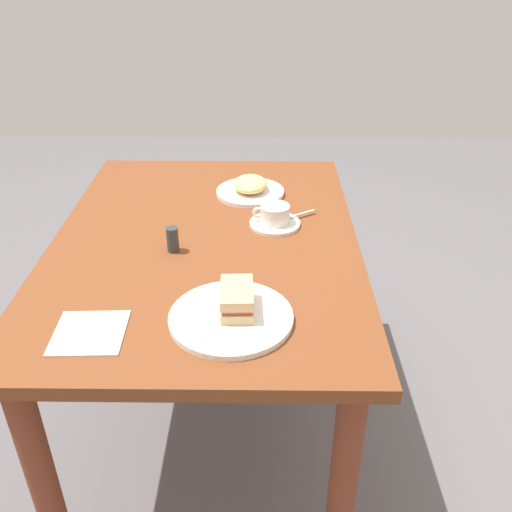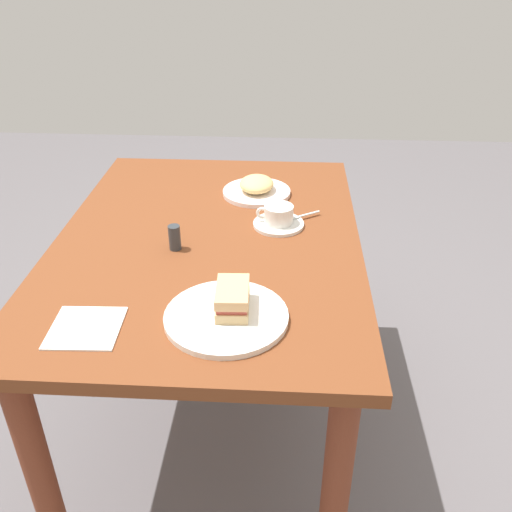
% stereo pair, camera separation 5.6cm
% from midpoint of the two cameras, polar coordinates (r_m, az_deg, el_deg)
% --- Properties ---
extents(ground_plane, '(6.00, 6.00, 0.00)m').
position_cam_midpoint_polar(ground_plane, '(2.00, -5.07, -16.52)').
color(ground_plane, '#625E61').
extents(dining_table, '(1.18, 0.85, 0.72)m').
position_cam_midpoint_polar(dining_table, '(1.61, -6.05, -1.59)').
color(dining_table, brown).
rests_on(dining_table, ground_plane).
extents(sandwich_plate, '(0.28, 0.28, 0.01)m').
position_cam_midpoint_polar(sandwich_plate, '(1.22, -3.91, -6.36)').
color(sandwich_plate, white).
rests_on(sandwich_plate, dining_table).
extents(sandwich_front, '(0.12, 0.08, 0.06)m').
position_cam_midpoint_polar(sandwich_front, '(1.22, -3.30, -4.46)').
color(sandwich_front, '#DCB77D').
rests_on(sandwich_front, sandwich_plate).
extents(coffee_saucer, '(0.15, 0.15, 0.01)m').
position_cam_midpoint_polar(coffee_saucer, '(1.61, 0.96, 3.34)').
color(coffee_saucer, white).
rests_on(coffee_saucer, dining_table).
extents(coffee_cup, '(0.08, 0.11, 0.05)m').
position_cam_midpoint_polar(coffee_cup, '(1.59, 0.92, 4.40)').
color(coffee_cup, white).
rests_on(coffee_cup, coffee_saucer).
extents(spoon, '(0.06, 0.09, 0.01)m').
position_cam_midpoint_polar(spoon, '(1.64, 3.22, 4.23)').
color(spoon, silver).
rests_on(spoon, coffee_saucer).
extents(side_plate, '(0.22, 0.22, 0.01)m').
position_cam_midpoint_polar(side_plate, '(1.80, -1.49, 6.57)').
color(side_plate, white).
rests_on(side_plate, dining_table).
extents(side_food_pile, '(0.13, 0.11, 0.04)m').
position_cam_midpoint_polar(side_food_pile, '(1.79, -1.51, 7.42)').
color(side_food_pile, '#EAC578').
rests_on(side_food_pile, side_plate).
extents(napkin, '(0.16, 0.16, 0.00)m').
position_cam_midpoint_polar(napkin, '(1.25, -18.03, -7.54)').
color(napkin, white).
rests_on(napkin, dining_table).
extents(salt_shaker, '(0.03, 0.03, 0.07)m').
position_cam_midpoint_polar(salt_shaker, '(1.48, -9.65, 1.68)').
color(salt_shaker, '#33383D').
rests_on(salt_shaker, dining_table).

